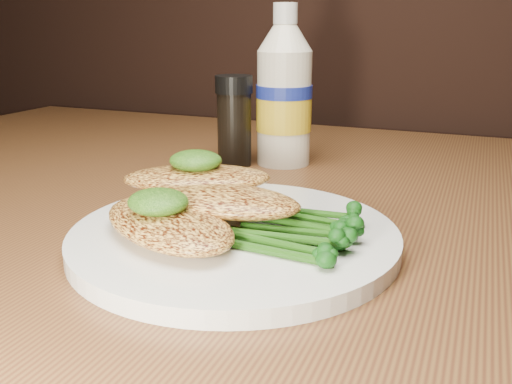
% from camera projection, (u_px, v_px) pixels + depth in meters
% --- Properties ---
extents(plate, '(0.26, 0.26, 0.01)m').
position_uv_depth(plate, '(235.00, 237.00, 0.44)').
color(plate, white).
rests_on(plate, dining_table).
extents(chicken_front, '(0.16, 0.14, 0.02)m').
position_uv_depth(chicken_front, '(168.00, 223.00, 0.42)').
color(chicken_front, '#F3B44D').
rests_on(chicken_front, plate).
extents(chicken_mid, '(0.14, 0.07, 0.02)m').
position_uv_depth(chicken_mid, '(218.00, 199.00, 0.45)').
color(chicken_mid, '#F3B44D').
rests_on(chicken_mid, plate).
extents(chicken_back, '(0.14, 0.11, 0.02)m').
position_uv_depth(chicken_back, '(197.00, 178.00, 0.48)').
color(chicken_back, '#F3B44D').
rests_on(chicken_back, plate).
extents(pesto_front, '(0.06, 0.06, 0.02)m').
position_uv_depth(pesto_front, '(158.00, 202.00, 0.42)').
color(pesto_front, black).
rests_on(pesto_front, chicken_front).
extents(pesto_back, '(0.05, 0.05, 0.02)m').
position_uv_depth(pesto_back, '(196.00, 160.00, 0.48)').
color(pesto_back, black).
rests_on(pesto_back, chicken_back).
extents(broccolini_bundle, '(0.12, 0.10, 0.02)m').
position_uv_depth(broccolini_bundle, '(292.00, 225.00, 0.42)').
color(broccolini_bundle, '#1E4B10').
rests_on(broccolini_bundle, plate).
extents(mayo_bottle, '(0.08, 0.08, 0.19)m').
position_uv_depth(mayo_bottle, '(284.00, 86.00, 0.67)').
color(mayo_bottle, '#EDE2C9').
rests_on(mayo_bottle, dining_table).
extents(pepper_grinder, '(0.05, 0.05, 0.11)m').
position_uv_depth(pepper_grinder, '(234.00, 121.00, 0.67)').
color(pepper_grinder, black).
rests_on(pepper_grinder, dining_table).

